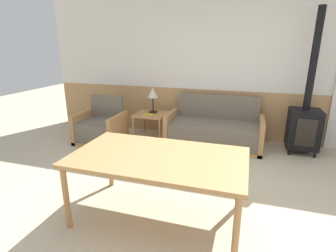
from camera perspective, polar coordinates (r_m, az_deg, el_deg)
ground_plane at (r=3.15m, az=4.31°, el=-17.62°), size 16.00×16.00×0.00m
wall_back at (r=5.20m, az=11.41°, el=12.05°), size 7.20×0.06×2.70m
couch at (r=4.93m, az=9.98°, el=-1.06°), size 1.72×0.81×0.88m
armchair at (r=5.18m, az=-14.37°, el=-0.50°), size 0.84×0.72×0.84m
side_table at (r=5.16m, az=-3.71°, el=1.95°), size 0.60×0.60×0.51m
table_lamp at (r=5.15m, az=-3.33°, el=6.97°), size 0.21×0.21×0.49m
book_stack at (r=5.03m, az=-4.06°, el=2.49°), size 0.20×0.15×0.02m
dining_table at (r=2.71m, az=-2.10°, el=-7.66°), size 1.77×1.00×0.72m
wood_stove at (r=4.98m, az=27.59°, el=1.00°), size 0.50×0.47×2.37m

